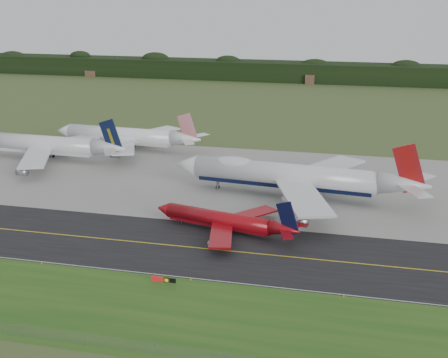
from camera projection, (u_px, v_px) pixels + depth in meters
ground at (200, 241)px, 147.97m from camera, size 600.00×600.00×0.00m
grass_verge at (148, 312)px, 115.43m from camera, size 400.00×30.00×0.01m
taxiway at (195, 248)px, 144.24m from camera, size 400.00×32.00×0.02m
apron at (244, 180)px, 195.37m from camera, size 400.00×78.00×0.01m
taxiway_centreline at (195, 247)px, 144.24m from camera, size 400.00×0.40×0.00m
taxiway_edge_line at (174, 276)px, 129.83m from camera, size 400.00×0.25×0.00m
perimeter_fence at (121, 344)px, 103.02m from camera, size 320.00×0.10×320.00m
horizon_treeline at (315, 73)px, 400.86m from camera, size 700.00×25.00×12.00m
jet_ba_747 at (293, 176)px, 177.50m from camera, size 73.84×60.84×18.55m
jet_red_737 at (226, 221)px, 152.82m from camera, size 38.71×30.99×10.55m
jet_navy_gold at (45, 145)px, 217.21m from camera, size 62.22×54.23×16.07m
jet_star_tail at (128, 136)px, 230.88m from camera, size 58.09×48.53×15.32m
taxiway_sign at (164, 280)px, 125.59m from camera, size 5.17×0.29×1.72m
edge_marker_left at (42, 263)px, 135.59m from camera, size 0.16×0.16×0.50m
edge_marker_center at (191, 279)px, 127.95m from camera, size 0.16×0.16×0.50m
edge_marker_right at (344, 296)px, 120.97m from camera, size 0.16×0.16×0.50m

